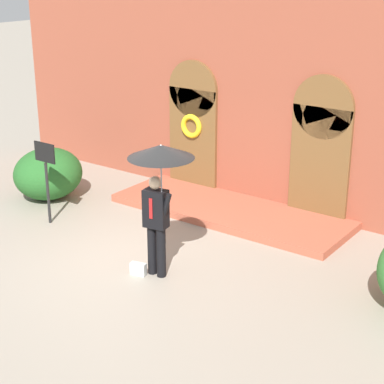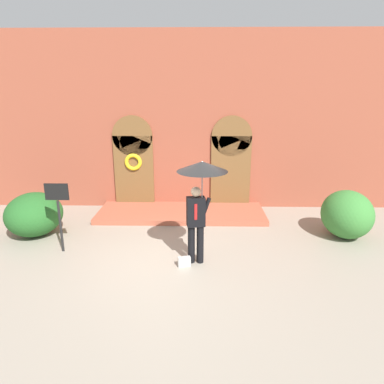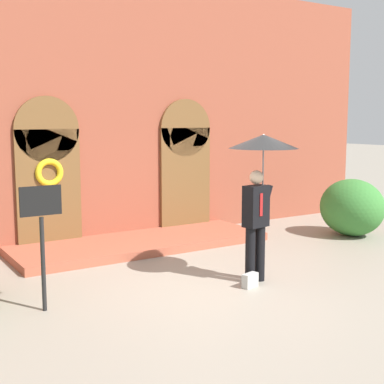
{
  "view_description": "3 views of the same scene",
  "coord_description": "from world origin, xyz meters",
  "px_view_note": "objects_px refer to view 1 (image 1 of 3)",
  "views": [
    {
      "loc": [
        6.87,
        -7.72,
        5.16
      ],
      "look_at": [
        0.35,
        1.2,
        1.14
      ],
      "focal_mm": 60.0,
      "sensor_mm": 36.0,
      "label": 1
    },
    {
      "loc": [
        0.55,
        -7.12,
        3.78
      ],
      "look_at": [
        0.37,
        1.71,
        1.17
      ],
      "focal_mm": 32.0,
      "sensor_mm": 36.0,
      "label": 2
    },
    {
      "loc": [
        -4.83,
        -6.53,
        2.6
      ],
      "look_at": [
        0.16,
        1.35,
        1.32
      ],
      "focal_mm": 50.0,
      "sensor_mm": 36.0,
      "label": 3
    }
  ],
  "objects_px": {
    "handbag": "(138,269)",
    "sign_post": "(46,169)",
    "person_with_umbrella": "(160,171)",
    "shrub_left": "(48,174)"
  },
  "relations": [
    {
      "from": "handbag",
      "to": "sign_post",
      "type": "bearing_deg",
      "value": 152.73
    },
    {
      "from": "person_with_umbrella",
      "to": "sign_post",
      "type": "relative_size",
      "value": 1.37
    },
    {
      "from": "handbag",
      "to": "shrub_left",
      "type": "height_order",
      "value": "shrub_left"
    },
    {
      "from": "person_with_umbrella",
      "to": "sign_post",
      "type": "height_order",
      "value": "person_with_umbrella"
    },
    {
      "from": "person_with_umbrella",
      "to": "sign_post",
      "type": "xyz_separation_m",
      "value": [
        -3.37,
        0.5,
        -0.75
      ]
    },
    {
      "from": "handbag",
      "to": "sign_post",
      "type": "height_order",
      "value": "sign_post"
    },
    {
      "from": "handbag",
      "to": "sign_post",
      "type": "relative_size",
      "value": 0.16
    },
    {
      "from": "sign_post",
      "to": "shrub_left",
      "type": "xyz_separation_m",
      "value": [
        -1.13,
        1.01,
        -0.58
      ]
    },
    {
      "from": "handbag",
      "to": "sign_post",
      "type": "xyz_separation_m",
      "value": [
        -3.01,
        0.7,
        1.05
      ]
    },
    {
      "from": "person_with_umbrella",
      "to": "handbag",
      "type": "height_order",
      "value": "person_with_umbrella"
    }
  ]
}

